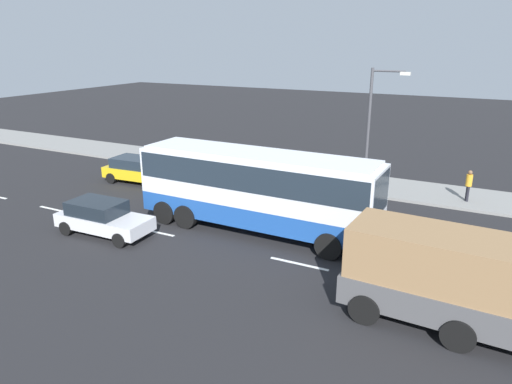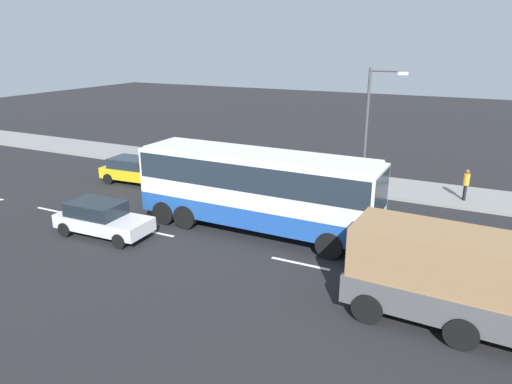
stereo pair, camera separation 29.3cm
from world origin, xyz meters
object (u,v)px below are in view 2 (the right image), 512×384
Objects in this scene: coach_bus at (256,183)px; street_lamp at (371,122)px; cargo_truck at (475,281)px; car_silver_hatch at (101,218)px; car_yellow_taxi at (135,170)px; pedestrian_near_curb at (466,183)px.

street_lamp is at bearing 67.47° from coach_bus.
street_lamp reaches higher than cargo_truck.
coach_bus is at bearing 28.50° from car_silver_hatch.
car_silver_hatch is at bearing -63.66° from car_yellow_taxi.
car_yellow_taxi is at bearing -163.86° from street_lamp.
coach_bus is 11.75m from pedestrian_near_curb.
coach_bus is 10.64m from car_yellow_taxi.
pedestrian_near_curb is at bearing 38.31° from car_silver_hatch.
cargo_truck is 14.96m from car_silver_hatch.
car_silver_hatch is (-14.92, 0.62, -0.81)m from cargo_truck.
street_lamp reaches higher than car_silver_hatch.
car_silver_hatch is 14.48m from street_lamp.
street_lamp reaches higher than car_yellow_taxi.
cargo_truck is 13.04m from street_lamp.
coach_bus is at bearing -113.37° from street_lamp.
street_lamp is at bearing 48.27° from car_silver_hatch.
coach_bus is 2.54× the size of car_yellow_taxi.
car_yellow_taxi reaches higher than car_silver_hatch.
car_yellow_taxi is at bearing 118.22° from car_silver_hatch.
car_silver_hatch is (-5.91, -3.43, -1.45)m from coach_bus.
coach_bus is at bearing 31.36° from pedestrian_near_curb.
pedestrian_near_curb is at bearing 46.46° from coach_bus.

